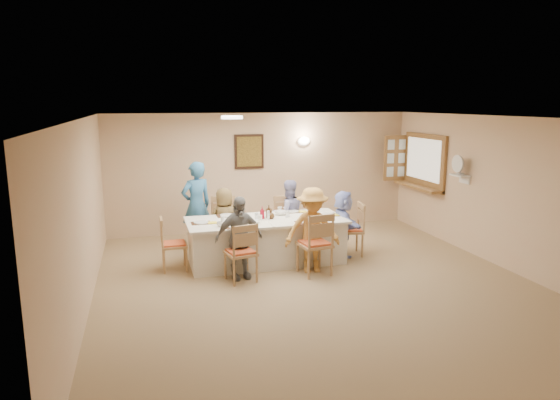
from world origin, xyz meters
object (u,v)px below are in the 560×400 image
object	(u,v)px
diner_right_end	(343,223)
caregiver	(197,205)
chair_front_left	(241,252)
chair_right_end	(350,229)
chair_front_right	(315,243)
condiment_ketchup	(262,213)
chair_left_end	(174,244)
dining_table	(266,241)
diner_back_right	(288,215)
chair_back_right	(287,222)
serving_hatch	(424,162)
desk_fan	(459,167)
diner_front_left	(239,238)
diner_front_right	(312,230)
diner_back_left	(225,221)
chair_back_left	(224,225)

from	to	relation	value
diner_right_end	caregiver	world-z (taller)	caregiver
chair_front_left	chair_right_end	distance (m)	2.29
chair_front_right	condiment_ketchup	xyz separation A→B (m)	(-0.66, 0.84, 0.35)
chair_front_right	chair_left_end	size ratio (longest dim) A/B	1.15
dining_table	diner_right_end	world-z (taller)	diner_right_end
chair_left_end	diner_back_right	xyz separation A→B (m)	(2.15, 0.68, 0.21)
chair_back_right	condiment_ketchup	world-z (taller)	condiment_ketchup
serving_hatch	chair_front_left	xyz separation A→B (m)	(-4.30, -1.94, -1.03)
chair_front_left	chair_left_end	size ratio (longest dim) A/B	1.06
desk_fan	diner_right_end	xyz separation A→B (m)	(-2.17, 0.21, -0.96)
dining_table	chair_right_end	xyz separation A→B (m)	(1.55, 0.00, 0.10)
chair_right_end	diner_front_left	world-z (taller)	diner_front_left
chair_back_right	diner_front_right	distance (m)	1.50
diner_right_end	condiment_ketchup	bearing A→B (deg)	95.11
chair_left_end	condiment_ketchup	size ratio (longest dim) A/B	4.18
chair_right_end	diner_back_left	xyz separation A→B (m)	(-2.15, 0.68, 0.13)
diner_right_end	chair_back_right	bearing A→B (deg)	52.34
desk_fan	chair_front_right	xyz separation A→B (m)	(-2.99, -0.59, -1.04)
chair_left_end	diner_right_end	size ratio (longest dim) A/B	0.75
caregiver	condiment_ketchup	xyz separation A→B (m)	(0.99, -1.11, 0.04)
diner_front_right	serving_hatch	bearing A→B (deg)	37.45
chair_left_end	diner_front_right	world-z (taller)	diner_front_right
chair_left_end	diner_back_left	bearing A→B (deg)	-54.66
chair_back_right	diner_front_left	distance (m)	1.91
chair_front_left	chair_back_right	bearing A→B (deg)	-138.06
desk_fan	chair_front_left	xyz separation A→B (m)	(-4.19, -0.59, -1.08)
diner_front_left	diner_front_right	world-z (taller)	diner_front_right
chair_back_left	diner_right_end	xyz separation A→B (m)	(2.02, -0.80, 0.09)
desk_fan	diner_right_end	bearing A→B (deg)	174.43
chair_left_end	diner_back_right	distance (m)	2.26
serving_hatch	chair_front_left	world-z (taller)	serving_hatch
diner_front_right	caregiver	bearing A→B (deg)	139.07
chair_left_end	desk_fan	bearing A→B (deg)	-92.61
desk_fan	diner_back_left	distance (m)	4.38
chair_front_right	chair_left_end	xyz separation A→B (m)	(-2.15, 0.80, -0.07)
condiment_ketchup	chair_front_right	bearing A→B (deg)	-51.96
chair_right_end	serving_hatch	bearing A→B (deg)	127.06
chair_back_right	diner_front_left	world-z (taller)	diner_front_left
serving_hatch	chair_front_right	world-z (taller)	serving_hatch
chair_back_left	chair_front_left	size ratio (longest dim) A/B	1.08
chair_left_end	caregiver	xyz separation A→B (m)	(0.50, 1.15, 0.38)
caregiver	chair_front_right	bearing A→B (deg)	108.90
chair_back_right	diner_back_right	size ratio (longest dim) A/B	0.73
chair_right_end	diner_front_right	size ratio (longest dim) A/B	0.69
diner_right_end	diner_front_left	bearing A→B (deg)	115.23
chair_back_right	chair_right_end	world-z (taller)	chair_back_right
chair_left_end	diner_back_right	bearing A→B (deg)	-72.71
chair_back_left	condiment_ketchup	distance (m)	1.00
diner_back_left	chair_left_end	bearing A→B (deg)	25.68
chair_right_end	diner_back_left	distance (m)	2.26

